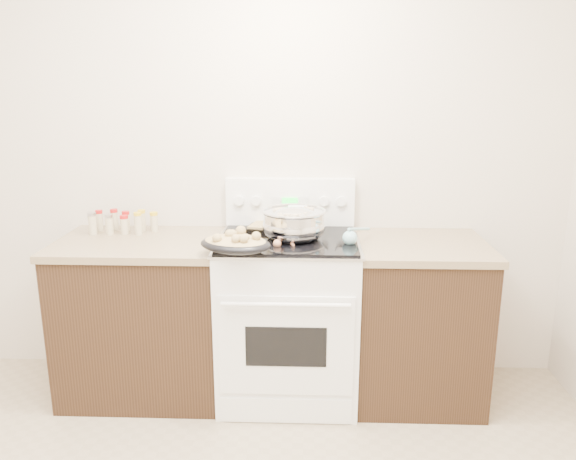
{
  "coord_description": "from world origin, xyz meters",
  "views": [
    {
      "loc": [
        0.46,
        -1.55,
        1.77
      ],
      "look_at": [
        0.35,
        1.37,
        1.0
      ],
      "focal_mm": 35.0,
      "sensor_mm": 36.0,
      "label": 1
    }
  ],
  "objects": [
    {
      "name": "wooden_spoon",
      "position": [
        0.31,
        1.29,
        0.95
      ],
      "size": [
        0.11,
        0.24,
        0.04
      ],
      "color": "tan",
      "rests_on": "kitchen_range"
    },
    {
      "name": "counter_left",
      "position": [
        -0.48,
        1.43,
        0.46
      ],
      "size": [
        0.93,
        0.67,
        0.92
      ],
      "color": "black",
      "rests_on": "ground"
    },
    {
      "name": "room_shell",
      "position": [
        0.0,
        0.0,
        1.7
      ],
      "size": [
        4.1,
        3.6,
        2.75
      ],
      "color": "beige",
      "rests_on": "ground"
    },
    {
      "name": "spice_jars",
      "position": [
        -0.63,
        1.58,
        0.98
      ],
      "size": [
        0.38,
        0.15,
        0.13
      ],
      "color": "#BFB28C",
      "rests_on": "counter_left"
    },
    {
      "name": "roasting_pan",
      "position": [
        0.09,
        1.14,
        0.99
      ],
      "size": [
        0.43,
        0.35,
        0.12
      ],
      "color": "black",
      "rests_on": "kitchen_range"
    },
    {
      "name": "blue_ladle",
      "position": [
        0.69,
        1.33,
        0.98
      ],
      "size": [
        0.17,
        0.25,
        0.1
      ],
      "color": "#86BCC7",
      "rests_on": "kitchen_range"
    },
    {
      "name": "counter_right",
      "position": [
        1.08,
        1.43,
        0.46
      ],
      "size": [
        0.73,
        0.67,
        0.92
      ],
      "color": "black",
      "rests_on": "ground"
    },
    {
      "name": "baking_sheet",
      "position": [
        0.31,
        1.6,
        0.96
      ],
      "size": [
        0.46,
        0.37,
        0.06
      ],
      "color": "black",
      "rests_on": "kitchen_range"
    },
    {
      "name": "kitchen_range",
      "position": [
        0.35,
        1.42,
        0.49
      ],
      "size": [
        0.78,
        0.73,
        1.22
      ],
      "color": "white",
      "rests_on": "ground"
    },
    {
      "name": "mixing_bowl",
      "position": [
        0.38,
        1.41,
        1.02
      ],
      "size": [
        0.45,
        0.45,
        0.21
      ],
      "color": "silver",
      "rests_on": "kitchen_range"
    }
  ]
}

